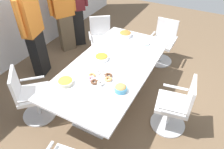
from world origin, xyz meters
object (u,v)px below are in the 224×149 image
object	(u,v)px
office_chair_4	(101,41)
snack_bowl_pretzels	(125,34)
office_chair_0	(31,97)
office_chair_2	(176,107)
conference_table	(112,71)
office_chair_3	(163,44)
snack_bowl_chips_yellow	(65,81)
donut_platter	(100,77)
snack_bowl_chips_orange	(102,57)
plate_stack	(144,43)
person_standing_3	(75,6)
person_standing_1	(32,29)
person_standing_2	(63,12)
snack_bowl_cookies	(121,88)

from	to	relation	value
office_chair_4	snack_bowl_pretzels	world-z (taller)	office_chair_4
office_chair_0	office_chair_2	size ratio (longest dim) A/B	1.00
conference_table	office_chair_3	distance (m)	1.65
office_chair_4	snack_bowl_chips_yellow	bearing A→B (deg)	67.81
conference_table	snack_bowl_pretzels	distance (m)	0.98
donut_platter	office_chair_4	bearing A→B (deg)	30.08
snack_bowl_pretzels	donut_platter	xyz separation A→B (m)	(-1.33, -0.22, -0.03)
snack_bowl_chips_orange	plate_stack	world-z (taller)	snack_bowl_chips_orange
person_standing_3	snack_bowl_chips_yellow	distance (m)	2.43
person_standing_1	snack_bowl_chips_orange	distance (m)	1.43
office_chair_0	snack_bowl_chips_yellow	xyz separation A→B (m)	(0.22, -0.56, 0.38)
snack_bowl_chips_orange	office_chair_0	bearing A→B (deg)	144.57
snack_bowl_pretzels	person_standing_2	bearing A→B (deg)	87.21
office_chair_4	office_chair_2	bearing A→B (deg)	111.81
person_standing_2	person_standing_3	distance (m)	0.33
office_chair_0	person_standing_3	world-z (taller)	person_standing_3
office_chair_2	office_chair_3	world-z (taller)	same
person_standing_3	snack_bowl_cookies	bearing A→B (deg)	94.84
snack_bowl_pretzels	plate_stack	size ratio (longest dim) A/B	1.06
snack_bowl_pretzels	snack_bowl_cookies	bearing A→B (deg)	-157.10
person_standing_1	plate_stack	distance (m)	2.03
snack_bowl_cookies	donut_platter	xyz separation A→B (m)	(0.09, 0.38, -0.03)
office_chair_2	snack_bowl_pretzels	size ratio (longest dim) A/B	3.68
person_standing_1	snack_bowl_chips_orange	bearing A→B (deg)	76.98
conference_table	snack_bowl_cookies	distance (m)	0.64
conference_table	office_chair_0	distance (m)	1.33
snack_bowl_chips_yellow	person_standing_1	bearing A→B (deg)	60.61
person_standing_2	snack_bowl_chips_yellow	distance (m)	2.21
donut_platter	snack_bowl_pretzels	bearing A→B (deg)	9.42
conference_table	office_chair_2	distance (m)	1.13
office_chair_0	snack_bowl_chips_orange	world-z (taller)	office_chair_0
person_standing_2	snack_bowl_chips_orange	xyz separation A→B (m)	(-0.96, -1.52, -0.12)
donut_platter	person_standing_2	bearing A→B (deg)	51.26
snack_bowl_chips_yellow	snack_bowl_pretzels	bearing A→B (deg)	-5.24
person_standing_3	donut_platter	xyz separation A→B (m)	(-1.72, -1.67, -0.19)
office_chair_0	office_chair_3	bearing A→B (deg)	109.23
office_chair_3	person_standing_3	world-z (taller)	person_standing_3
office_chair_2	person_standing_1	bearing A→B (deg)	78.87
office_chair_3	snack_bowl_cookies	xyz separation A→B (m)	(-2.07, -0.01, 0.39)
office_chair_0	office_chair_2	bearing A→B (deg)	69.24
snack_bowl_pretzels	person_standing_1	bearing A→B (deg)	123.45
office_chair_4	plate_stack	size ratio (longest dim) A/B	3.89
office_chair_0	donut_platter	xyz separation A→B (m)	(0.54, -0.93, 0.36)
person_standing_2	donut_platter	size ratio (longest dim) A/B	4.81
office_chair_0	snack_bowl_chips_yellow	world-z (taller)	office_chair_0
snack_bowl_chips_orange	snack_bowl_cookies	distance (m)	0.81
snack_bowl_chips_orange	snack_bowl_chips_yellow	world-z (taller)	same
snack_bowl_chips_yellow	person_standing_3	bearing A→B (deg)	32.42
office_chair_3	snack_bowl_chips_orange	world-z (taller)	office_chair_3
conference_table	office_chair_4	bearing A→B (deg)	37.91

